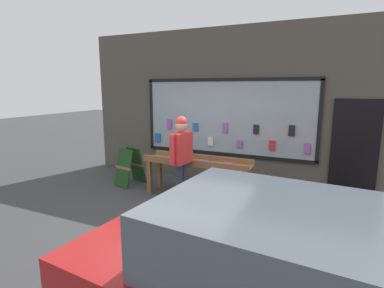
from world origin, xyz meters
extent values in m
plane|color=#38383A|center=(0.00, 0.00, 0.00)|extent=(40.00, 40.00, 0.00)
cube|color=#4C473D|center=(0.00, 2.40, 1.87)|extent=(7.25, 0.20, 3.73)
cube|color=#8C9EA8|center=(0.19, 2.27, 1.61)|extent=(4.19, 0.03, 1.80)
cube|color=black|center=(0.19, 2.27, 2.51)|extent=(4.27, 0.06, 0.08)
cube|color=black|center=(0.19, 2.27, 0.70)|extent=(4.27, 0.06, 0.08)
cube|color=black|center=(-1.90, 2.27, 1.61)|extent=(0.08, 0.06, 1.80)
cube|color=black|center=(2.29, 2.27, 1.61)|extent=(0.08, 0.06, 1.80)
cube|color=#2659B2|center=(-1.71, 2.23, 0.99)|extent=(0.16, 0.03, 0.24)
cube|color=#994CA5|center=(-1.34, 2.23, 1.37)|extent=(0.13, 0.03, 0.25)
cube|color=#2659B2|center=(-0.94, 2.23, 0.99)|extent=(0.12, 0.03, 0.22)
cube|color=#2659B2|center=(-0.60, 2.23, 1.34)|extent=(0.14, 0.03, 0.20)
cube|color=silver|center=(-0.18, 2.23, 1.00)|extent=(0.13, 0.03, 0.22)
cube|color=#994CA5|center=(0.19, 2.23, 1.36)|extent=(0.12, 0.03, 0.24)
cube|color=#994CA5|center=(0.57, 2.23, 0.99)|extent=(0.12, 0.03, 0.18)
cube|color=black|center=(0.95, 2.23, 1.36)|extent=(0.13, 0.03, 0.22)
cube|color=red|center=(1.33, 2.23, 1.01)|extent=(0.13, 0.03, 0.23)
cube|color=black|center=(1.74, 2.23, 1.38)|extent=(0.13, 0.03, 0.24)
cube|color=#994CA5|center=(2.09, 2.23, 1.00)|extent=(0.12, 0.03, 0.24)
cube|color=black|center=(2.99, 2.27, 1.05)|extent=(0.90, 0.04, 2.10)
cube|color=brown|center=(-1.06, 0.77, 0.37)|extent=(0.09, 0.09, 0.74)
cube|color=brown|center=(1.06, 0.78, 0.37)|extent=(0.09, 0.09, 0.74)
cube|color=brown|center=(-1.06, 1.20, 0.37)|extent=(0.09, 0.09, 0.74)
cube|color=brown|center=(1.06, 1.21, 0.37)|extent=(0.09, 0.09, 0.74)
cube|color=brown|center=(0.00, 0.99, 0.76)|extent=(2.32, 0.60, 0.04)
cube|color=brown|center=(0.00, 0.72, 0.82)|extent=(2.32, 0.07, 0.12)
cube|color=brown|center=(0.00, 1.25, 0.82)|extent=(2.32, 0.07, 0.12)
cube|color=#338C4C|center=(-1.00, 0.97, 0.79)|extent=(0.16, 0.22, 0.03)
cube|color=yellow|center=(-0.60, 1.00, 0.79)|extent=(0.17, 0.24, 0.02)
cube|color=orange|center=(-0.24, 1.02, 0.79)|extent=(0.16, 0.23, 0.03)
cube|color=#2659B2|center=(0.20, 1.00, 0.79)|extent=(0.15, 0.22, 0.03)
cube|color=#994CA5|center=(0.64, 1.07, 0.79)|extent=(0.17, 0.20, 0.02)
cube|color=black|center=(1.04, 0.84, 0.79)|extent=(0.14, 0.21, 0.02)
cylinder|color=#2D334C|center=(-0.12, 0.37, 0.43)|extent=(0.14, 0.14, 0.86)
cylinder|color=#2D334C|center=(-0.10, 0.54, 0.43)|extent=(0.14, 0.14, 0.86)
cube|color=red|center=(-0.11, 0.46, 1.16)|extent=(0.28, 0.51, 0.61)
cylinder|color=red|center=(-0.15, 0.16, 1.18)|extent=(0.09, 0.09, 0.58)
cylinder|color=red|center=(-0.07, 0.76, 1.18)|extent=(0.09, 0.09, 0.58)
sphere|color=tan|center=(-0.11, 0.46, 1.60)|extent=(0.23, 0.23, 0.23)
sphere|color=red|center=(-0.11, 0.46, 1.67)|extent=(0.22, 0.22, 0.22)
ellipsoid|color=white|center=(0.33, 0.26, 0.31)|extent=(0.32, 0.44, 0.23)
ellipsoid|color=black|center=(0.33, 0.26, 0.32)|extent=(0.29, 0.29, 0.24)
sphere|color=white|center=(0.27, 0.49, 0.36)|extent=(0.21, 0.21, 0.21)
cylinder|color=white|center=(0.39, 0.04, 0.35)|extent=(0.05, 0.10, 0.12)
cylinder|color=white|center=(0.35, 0.39, 0.10)|extent=(0.04, 0.04, 0.20)
cylinder|color=white|center=(0.24, 0.36, 0.10)|extent=(0.04, 0.04, 0.20)
cylinder|color=white|center=(0.42, 0.16, 0.10)|extent=(0.04, 0.04, 0.20)
cylinder|color=white|center=(0.31, 0.13, 0.10)|extent=(0.04, 0.04, 0.20)
cube|color=#193F19|center=(-1.87, 0.90, 0.45)|extent=(0.49, 0.32, 0.89)
cube|color=brown|center=(-1.87, 0.90, 0.45)|extent=(0.49, 0.15, 0.07)
cube|color=#193F19|center=(-1.78, 1.30, 0.45)|extent=(0.49, 0.32, 0.89)
cube|color=brown|center=(-1.78, 1.30, 0.45)|extent=(0.49, 0.15, 0.07)
cube|color=#4C5660|center=(2.31, -2.34, 1.13)|extent=(2.38, 1.72, 0.56)
cylinder|color=black|center=(1.06, -1.36, 0.30)|extent=(0.61, 0.23, 0.60)
camera|label=1|loc=(2.44, -4.65, 2.32)|focal=28.00mm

